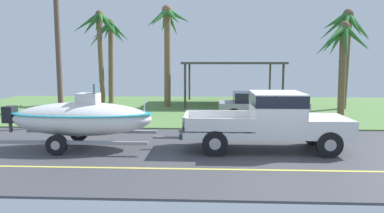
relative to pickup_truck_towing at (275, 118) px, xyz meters
name	(u,v)px	position (x,y,z in m)	size (l,w,h in m)	color
ground	(245,115)	(-0.22, 7.89, -1.07)	(36.00, 22.00, 0.11)	#424247
pickup_truck_towing	(275,118)	(0.00, 0.00, 0.00)	(5.55, 2.01, 1.93)	silver
boat_on_trailer	(81,118)	(-6.51, 0.00, -0.05)	(6.00, 2.19, 2.20)	gray
parked_sedan_near	(261,106)	(0.47, 6.51, -0.39)	(4.41, 1.90, 1.38)	#99999E
carport_awning	(232,64)	(-0.69, 12.71, 1.71)	(6.48, 5.30, 2.90)	#4C4238
palm_tree_near_left	(168,32)	(-4.85, 11.23, 3.71)	(2.97, 2.65, 6.46)	brown
palm_tree_near_right	(100,34)	(-8.67, 9.51, 3.49)	(3.20, 2.82, 5.94)	brown
palm_tree_mid	(343,45)	(4.73, 7.43, 2.70)	(2.90, 3.11, 5.01)	brown
palm_tree_far_left	(110,41)	(-9.02, 12.95, 3.29)	(3.02, 2.89, 5.85)	brown
palm_tree_far_right	(347,34)	(5.97, 10.27, 3.48)	(3.13, 3.04, 6.02)	brown
utility_pole	(57,29)	(-8.88, 3.97, 3.29)	(0.24, 1.80, 8.38)	brown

